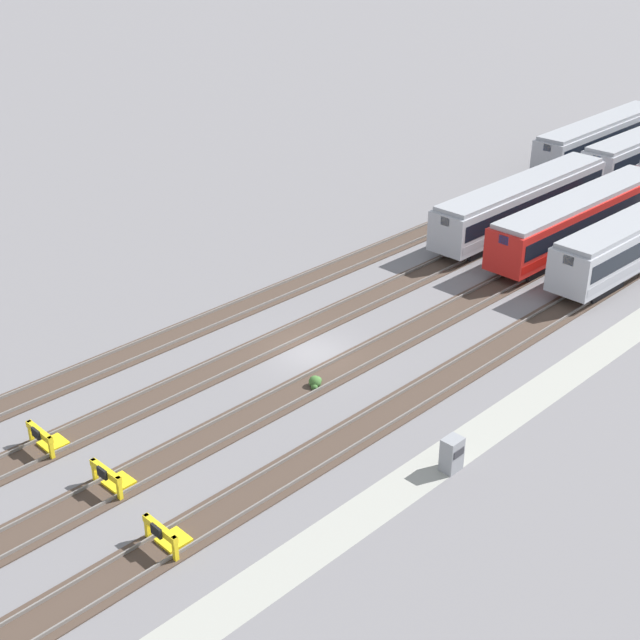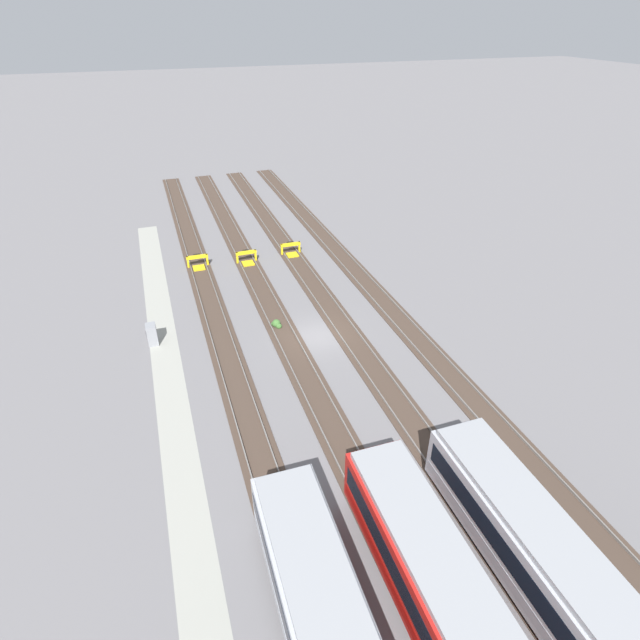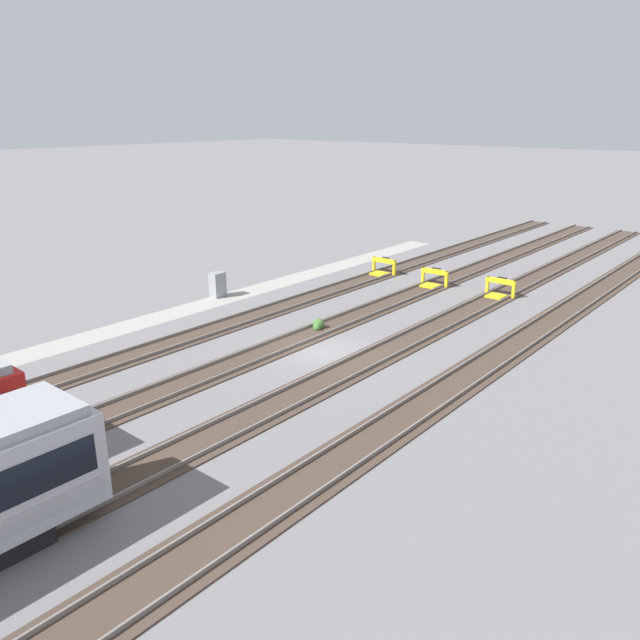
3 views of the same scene
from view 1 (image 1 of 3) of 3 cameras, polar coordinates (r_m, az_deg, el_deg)
name	(u,v)px [view 1 (image 1 of 3)]	position (r m, az deg, el deg)	size (l,w,h in m)	color
ground_plane	(313,353)	(48.09, -0.47, -2.13)	(400.00, 400.00, 0.00)	slate
service_walkway	(480,434)	(42.19, 10.17, -7.21)	(54.00, 2.00, 0.01)	#9E9E93
rail_track_nearest	(411,400)	(44.15, 5.84, -5.12)	(90.00, 2.23, 0.21)	#47382D
rail_track_near_inner	(343,367)	(46.69, 1.51, -3.04)	(90.00, 2.24, 0.21)	#47382D
rail_track_middle	(284,338)	(49.52, -2.33, -1.17)	(90.00, 2.24, 0.21)	#47382D
rail_track_far_inner	(231,312)	(52.59, -5.74, 0.49)	(90.00, 2.23, 0.21)	#47382D
subway_car_front_row_leftmost	(600,138)	(83.68, 17.47, 11.04)	(18.04, 3.11, 3.70)	#ADAFB7
subway_car_front_row_right_inner	(579,219)	(63.38, 16.26, 6.23)	(18.03, 3.06, 3.70)	red
subway_car_front_row_rightmost	(522,203)	(65.50, 12.79, 7.32)	(18.00, 2.84, 3.70)	#ADAFB7
bumper_stop_nearest_track	(166,536)	(35.68, -9.81, -13.46)	(1.35, 2.00, 1.22)	yellow
bumper_stop_near_inner_track	(112,478)	(39.00, -13.18, -9.83)	(1.36, 2.00, 1.22)	yellow
bumper_stop_middle_track	(46,439)	(42.18, -17.14, -7.28)	(1.35, 2.00, 1.22)	yellow
electrical_cabinet	(452,454)	(39.29, 8.43, -8.49)	(0.90, 0.73, 1.60)	gray
weed_clump	(315,382)	(44.99, -0.29, -4.00)	(0.92, 0.70, 0.64)	#427033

